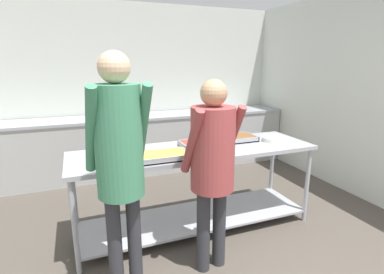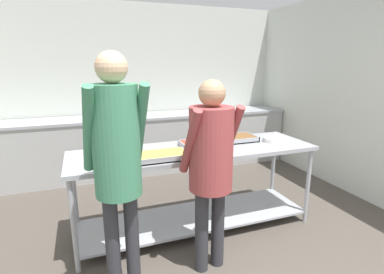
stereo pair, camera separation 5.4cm
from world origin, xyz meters
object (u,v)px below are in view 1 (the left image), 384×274
object	(u,v)px
serving_tray_roast	(201,144)
guest_serving_left	(119,153)
serving_tray_vegetables	(236,138)
sauce_pan	(105,150)
serving_tray_greens	(162,156)
guest_serving_right	(213,158)
plate_stack	(274,139)
water_bottle	(140,106)

from	to	relation	value
serving_tray_roast	guest_serving_left	xyz separation A→B (m)	(-0.94, -0.78, 0.23)
serving_tray_roast	serving_tray_vegetables	bearing A→B (deg)	9.55
sauce_pan	serving_tray_greens	size ratio (longest dim) A/B	0.74
serving_tray_roast	serving_tray_greens	bearing A→B (deg)	-152.61
guest_serving_left	guest_serving_right	distance (m)	0.75
guest_serving_right	sauce_pan	bearing A→B (deg)	133.74
serving_tray_roast	plate_stack	world-z (taller)	serving_tray_roast
guest_serving_right	serving_tray_vegetables	bearing A→B (deg)	49.86
serving_tray_vegetables	plate_stack	size ratio (longest dim) A/B	1.56
serving_tray_vegetables	guest_serving_right	distance (m)	1.03
guest_serving_right	water_bottle	world-z (taller)	guest_serving_right
water_bottle	serving_tray_vegetables	bearing A→B (deg)	-69.03
serving_tray_vegetables	guest_serving_left	bearing A→B (deg)	-148.56
sauce_pan	plate_stack	xyz separation A→B (m)	(1.80, -0.20, -0.01)
plate_stack	guest_serving_left	world-z (taller)	guest_serving_left
sauce_pan	plate_stack	size ratio (longest dim) A/B	1.39
sauce_pan	guest_serving_left	xyz separation A→B (m)	(0.03, -0.86, 0.22)
serving_tray_greens	serving_tray_vegetables	bearing A→B (deg)	19.31
guest_serving_left	plate_stack	bearing A→B (deg)	20.61
serving_tray_greens	plate_stack	bearing A→B (deg)	6.34
guest_serving_left	serving_tray_vegetables	bearing A→B (deg)	31.44
sauce_pan	serving_tray_greens	bearing A→B (deg)	-36.55
serving_tray_vegetables	guest_serving_right	world-z (taller)	guest_serving_right
plate_stack	water_bottle	bearing A→B (deg)	118.12
serving_tray_roast	guest_serving_right	size ratio (longest dim) A/B	0.27
serving_tray_greens	water_bottle	bearing A→B (deg)	83.09
serving_tray_greens	serving_tray_vegetables	distance (m)	1.01
serving_tray_vegetables	water_bottle	xyz separation A→B (m)	(-0.70, 1.82, 0.16)
guest_serving_right	water_bottle	size ratio (longest dim) A/B	5.14
serving_tray_greens	plate_stack	xyz separation A→B (m)	(1.33, 0.15, -0.00)
serving_tray_greens	serving_tray_vegetables	xyz separation A→B (m)	(0.96, 0.34, -0.00)
sauce_pan	water_bottle	size ratio (longest dim) A/B	1.17
serving_tray_roast	guest_serving_right	distance (m)	0.74
serving_tray_greens	guest_serving_right	distance (m)	0.54
serving_tray_roast	guest_serving_left	world-z (taller)	guest_serving_left
guest_serving_left	water_bottle	size ratio (longest dim) A/B	5.76
sauce_pan	guest_serving_right	xyz separation A→B (m)	(0.76, -0.79, 0.08)
plate_stack	guest_serving_left	distance (m)	1.90
guest_serving_right	serving_tray_roast	bearing A→B (deg)	73.99
guest_serving_left	guest_serving_right	world-z (taller)	guest_serving_left
serving_tray_roast	water_bottle	world-z (taller)	water_bottle
guest_serving_left	guest_serving_right	size ratio (longest dim) A/B	1.12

